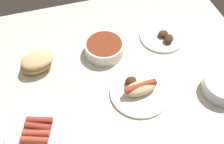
{
  "coord_description": "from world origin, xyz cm",
  "views": [
    {
      "loc": [
        -18.49,
        -65.58,
        84.82
      ],
      "look_at": [
        0.13,
        -3.77,
        3.0
      ],
      "focal_mm": 44.22,
      "sensor_mm": 36.0,
      "label": 1
    }
  ],
  "objects": [
    {
      "name": "bread_stack",
      "position": [
        -26.52,
        8.75,
        3.6
      ],
      "size": [
        14.64,
        11.12,
        7.2
      ],
      "color": "tan",
      "rests_on": "ground_plane"
    },
    {
      "name": "plate_hotdog_assembled",
      "position": [
        7.64,
        -13.75,
        1.84
      ],
      "size": [
        22.06,
        22.06,
        5.61
      ],
      "color": "white",
      "rests_on": "ground_plane"
    },
    {
      "name": "plate_sausages",
      "position": [
        -30.26,
        -19.08,
        0.92
      ],
      "size": [
        21.69,
        21.69,
        3.19
      ],
      "color": "white",
      "rests_on": "ground_plane"
    },
    {
      "name": "ground_plane",
      "position": [
        0.0,
        0.0,
        -1.5
      ],
      "size": [
        120.0,
        90.0,
        3.0
      ],
      "primitive_type": "cube",
      "color": "silver"
    },
    {
      "name": "plate_grilled_meat",
      "position": [
        27.28,
        10.11,
        0.88
      ],
      "size": [
        19.18,
        19.18,
        3.97
      ],
      "color": "white",
      "rests_on": "ground_plane"
    },
    {
      "name": "bowl_coleslaw",
      "position": [
        37.43,
        -21.64,
        3.04
      ],
      "size": [
        15.49,
        15.49,
        15.16
      ],
      "color": "silver",
      "rests_on": "ground_plane"
    },
    {
      "name": "bowl_chili",
      "position": [
        0.8,
        9.21,
        2.99
      ],
      "size": [
        16.0,
        16.0,
        5.48
      ],
      "color": "white",
      "rests_on": "ground_plane"
    }
  ]
}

